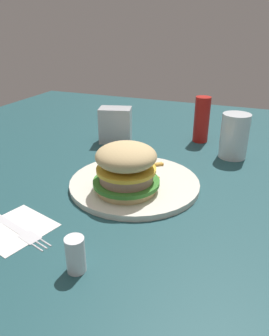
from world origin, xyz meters
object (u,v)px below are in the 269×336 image
salt_shaker (77,255)px  ketchup_bottle (202,120)px  fries_pile (143,167)px  napkin (16,228)px  fork (16,227)px  plate (134,183)px  sandwich (126,168)px  napkin_dispenser (116,125)px  drink_glass (234,138)px

salt_shaker → ketchup_bottle: bearing=-95.1°
fries_pile → napkin: size_ratio=0.99×
fries_pile → ketchup_bottle: size_ratio=0.83×
fork → salt_shaker: 0.16m
plate → salt_shaker: (-0.02, 0.27, 0.02)m
sandwich → napkin: 0.23m
napkin_dispenser → fork: bearing=-103.0°
sandwich → salt_shaker: bearing=95.4°
salt_shaker → fork: bearing=-17.3°
sandwich → salt_shaker: sandwich is taller
fork → sandwich: bearing=-126.0°
fries_pile → fork: (0.13, 0.29, -0.01)m
drink_glass → salt_shaker: size_ratio=2.09×
plate → fork: bearing=59.8°
plate → napkin_dispenser: 0.29m
fries_pile → fork: 0.32m
sandwich → fries_pile: sandwich is taller
plate → salt_shaker: salt_shaker is taller
fork → napkin_dispenser: napkin_dispenser is taller
napkin → fork: fork is taller
ketchup_bottle → salt_shaker: 0.61m
drink_glass → salt_shaker: (0.16, 0.52, -0.02)m
ketchup_bottle → salt_shaker: (0.05, 0.61, -0.04)m
napkin → fork: size_ratio=0.65×
plate → napkin_dispenser: bearing=-57.1°
ketchup_bottle → plate: bearing=77.3°
fries_pile → drink_glass: size_ratio=0.95×
napkin_dispenser → ketchup_bottle: (-0.23, -0.10, 0.02)m
drink_glass → salt_shaker: drink_glass is taller
fries_pile → napkin_dispenser: napkin_dispenser is taller
fries_pile → drink_glass: bearing=-135.6°
ketchup_bottle → salt_shaker: size_ratio=2.39×
ketchup_bottle → salt_shaker: bearing=84.9°
napkin → drink_glass: size_ratio=0.96×
plate → napkin_dispenser: size_ratio=2.76×
drink_glass → salt_shaker: 0.54m
napkin → salt_shaker: salt_shaker is taller
napkin_dispenser → salt_shaker: napkin_dispenser is taller
plate → drink_glass: drink_glass is taller
napkin_dispenser → ketchup_bottle: bearing=7.0°
plate → fries_pile: 0.07m
napkin → ketchup_bottle: (-0.21, -0.56, 0.06)m
napkin_dispenser → salt_shaker: 0.54m
fries_pile → sandwich: bearing=92.5°
drink_glass → napkin_dispenser: 0.33m
sandwich → fries_pile: (0.00, -0.11, -0.05)m
napkin → ketchup_bottle: size_ratio=0.84×
ketchup_bottle → fork: bearing=69.8°
plate → napkin_dispenser: (0.15, -0.24, 0.04)m
fries_pile → napkin_dispenser: 0.23m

